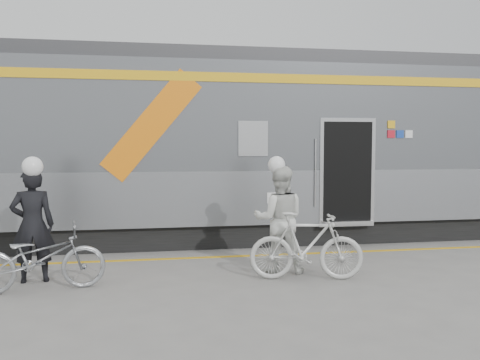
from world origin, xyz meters
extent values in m
plane|color=slate|center=(0.00, 0.00, 0.00)|extent=(90.00, 90.00, 0.00)
cube|color=black|center=(0.52, 4.20, 0.25)|extent=(24.00, 2.70, 0.50)
cube|color=#9EA0A5|center=(0.52, 4.20, 1.05)|extent=(24.00, 3.00, 1.10)
cube|color=slate|center=(0.52, 4.20, 2.70)|extent=(24.00, 3.00, 2.20)
cube|color=#38383A|center=(0.52, 4.20, 3.95)|extent=(24.00, 2.64, 0.30)
cube|color=gold|center=(0.52, 2.69, 3.45)|extent=(24.00, 0.02, 0.18)
cube|color=orange|center=(-1.28, 2.69, 2.50)|extent=(1.96, 0.01, 2.19)
cube|color=black|center=(0.72, 2.69, 2.25)|extent=(0.55, 0.02, 0.65)
cube|color=black|center=(2.72, 2.90, 1.55)|extent=(1.05, 0.45, 2.10)
cube|color=silver|center=(2.72, 2.69, 1.55)|extent=(1.20, 0.02, 2.25)
cylinder|color=silver|center=(2.02, 2.67, 1.55)|extent=(0.04, 0.04, 1.40)
cube|color=silver|center=(2.72, 2.65, 0.52)|extent=(1.05, 0.25, 0.06)
cube|color=gold|center=(3.67, 2.69, 2.55)|extent=(0.16, 0.01, 0.16)
cube|color=red|center=(3.67, 2.69, 2.35)|extent=(0.16, 0.01, 0.16)
cube|color=#173C9B|center=(3.87, 2.69, 2.35)|extent=(0.16, 0.01, 0.16)
cube|color=silver|center=(4.07, 2.69, 2.35)|extent=(0.16, 0.01, 0.16)
cube|color=silver|center=(1.12, 2.69, 1.05)|extent=(0.22, 0.01, 0.22)
cube|color=gold|center=(0.00, 2.15, 0.00)|extent=(24.00, 0.12, 0.01)
imported|color=black|center=(-3.11, 0.93, 0.89)|extent=(0.71, 0.52, 1.78)
imported|color=#9B9DA2|center=(-2.91, 0.38, 0.49)|extent=(1.94, 0.93, 0.98)
imported|color=silver|center=(0.80, 0.87, 0.89)|extent=(0.98, 0.83, 1.78)
imported|color=#B7B8B3|center=(1.10, 0.32, 0.54)|extent=(1.86, 0.85, 1.08)
sphere|color=white|center=(-3.11, 0.93, 1.93)|extent=(0.31, 0.31, 0.31)
sphere|color=white|center=(0.80, 0.87, 1.92)|extent=(0.28, 0.28, 0.28)
camera|label=1|loc=(-1.29, -7.27, 2.13)|focal=38.00mm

